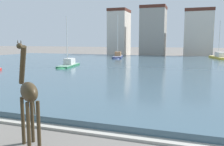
% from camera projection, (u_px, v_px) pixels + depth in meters
% --- Properties ---
extents(harbor_water, '(87.05, 51.31, 0.44)m').
position_uv_depth(harbor_water, '(167.00, 68.00, 34.84)').
color(harbor_water, '#3D5666').
rests_on(harbor_water, ground).
extents(quay_edge_coping, '(87.05, 0.50, 0.12)m').
position_uv_depth(quay_edge_coping, '(108.00, 134.00, 10.53)').
color(quay_edge_coping, '#ADA89E').
rests_on(quay_edge_coping, ground).
extents(giraffe_statue, '(2.07, 1.81, 4.22)m').
position_uv_depth(giraffe_statue, '(28.00, 93.00, 9.20)').
color(giraffe_statue, '#382B19').
rests_on(giraffe_statue, ground).
extents(sailboat_yellow, '(3.90, 9.05, 8.27)m').
position_uv_depth(sailboat_yellow, '(218.00, 57.00, 50.82)').
color(sailboat_yellow, gold).
rests_on(sailboat_yellow, ground).
extents(sailboat_navy, '(3.40, 8.25, 9.74)m').
position_uv_depth(sailboat_navy, '(118.00, 57.00, 52.24)').
color(sailboat_navy, navy).
rests_on(sailboat_navy, ground).
extents(sailboat_green, '(2.62, 6.92, 7.61)m').
position_uv_depth(sailboat_green, '(68.00, 66.00, 34.33)').
color(sailboat_green, '#236B42').
rests_on(sailboat_green, ground).
extents(townhouse_wide_warehouse, '(5.16, 6.95, 12.92)m').
position_uv_depth(townhouse_wide_warehouse, '(119.00, 32.00, 67.71)').
color(townhouse_wide_warehouse, beige).
rests_on(townhouse_wide_warehouse, ground).
extents(townhouse_tall_gabled, '(6.53, 6.13, 13.21)m').
position_uv_depth(townhouse_tall_gabled, '(153.00, 31.00, 63.41)').
color(townhouse_tall_gabled, gray).
rests_on(townhouse_tall_gabled, ground).
extents(townhouse_corner_house, '(7.12, 6.96, 12.22)m').
position_uv_depth(townhouse_corner_house, '(198.00, 33.00, 62.02)').
color(townhouse_corner_house, beige).
rests_on(townhouse_corner_house, ground).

